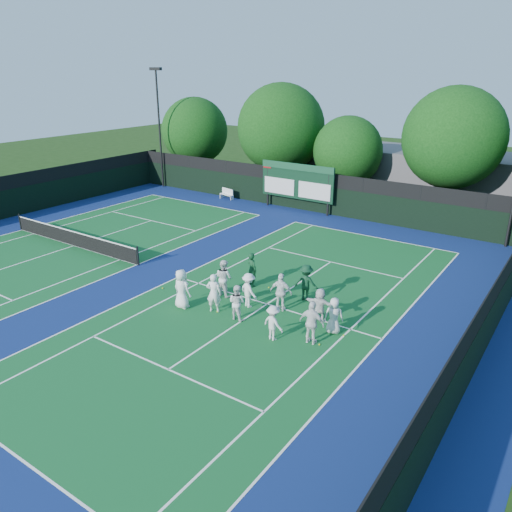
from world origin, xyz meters
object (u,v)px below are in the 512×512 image
Objects in this scene: scoreboard at (297,182)px; tennis_net at (73,238)px; bench at (227,193)px; coach_left at (252,269)px.

scoreboard reaches higher than tennis_net.
bench is (0.58, 14.36, -0.03)m from tennis_net.
scoreboard reaches higher than coach_left.
bench is 17.50m from coach_left.
coach_left reaches higher than bench.
tennis_net is at bearing 27.76° from coach_left.
scoreboard is 6.64m from bench.
scoreboard is 14.33m from coach_left.
coach_left is at bearing 6.13° from tennis_net.
scoreboard is at bearing 64.40° from tennis_net.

